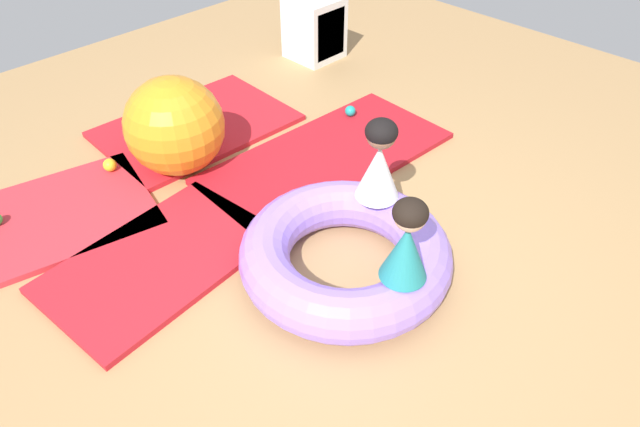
# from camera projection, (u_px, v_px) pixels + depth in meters

# --- Properties ---
(ground_plane) EXTENTS (8.00, 8.00, 0.00)m
(ground_plane) POSITION_uv_depth(u_px,v_px,m) (347.00, 277.00, 3.28)
(ground_plane) COLOR tan
(gym_mat_far_right) EXTENTS (1.88, 0.96, 0.04)m
(gym_mat_far_right) POSITION_uv_depth(u_px,v_px,m) (327.00, 158.00, 4.18)
(gym_mat_far_right) COLOR #B21923
(gym_mat_far_right) RESTS_ON ground
(gym_mat_near_right) EXTENTS (1.35, 0.92, 0.04)m
(gym_mat_near_right) POSITION_uv_depth(u_px,v_px,m) (159.00, 261.00, 3.36)
(gym_mat_near_right) COLOR red
(gym_mat_near_right) RESTS_ON ground
(gym_mat_near_left) EXTENTS (1.96, 1.30, 0.04)m
(gym_mat_near_left) POSITION_uv_depth(u_px,v_px,m) (2.00, 234.00, 3.54)
(gym_mat_near_left) COLOR red
(gym_mat_near_left) RESTS_ON ground
(gym_mat_far_left) EXTENTS (1.46, 1.03, 0.04)m
(gym_mat_far_left) POSITION_uv_depth(u_px,v_px,m) (196.00, 126.00, 4.51)
(gym_mat_far_left) COLOR red
(gym_mat_far_left) RESTS_ON ground
(inflatable_cushion) EXTENTS (1.20, 1.20, 0.29)m
(inflatable_cushion) POSITION_uv_depth(u_px,v_px,m) (345.00, 254.00, 3.22)
(inflatable_cushion) COLOR #9975EA
(inflatable_cushion) RESTS_ON ground
(child_in_teal) EXTENTS (0.29, 0.29, 0.47)m
(child_in_teal) POSITION_uv_depth(u_px,v_px,m) (407.00, 241.00, 2.76)
(child_in_teal) COLOR teal
(child_in_teal) RESTS_ON inflatable_cushion
(child_in_white) EXTENTS (0.33, 0.33, 0.51)m
(child_in_white) POSITION_uv_depth(u_px,v_px,m) (379.00, 160.00, 3.25)
(child_in_white) COLOR white
(child_in_white) RESTS_ON inflatable_cushion
(play_ball_teal) EXTENTS (0.08, 0.08, 0.08)m
(play_ball_teal) POSITION_uv_depth(u_px,v_px,m) (350.00, 111.00, 4.57)
(play_ball_teal) COLOR teal
(play_ball_teal) RESTS_ON gym_mat_far_right
(play_ball_yellow) EXTENTS (0.09, 0.09, 0.09)m
(play_ball_yellow) POSITION_uv_depth(u_px,v_px,m) (110.00, 165.00, 3.99)
(play_ball_yellow) COLOR yellow
(play_ball_yellow) RESTS_ON gym_mat_near_left
(exercise_ball_large) EXTENTS (0.68, 0.68, 0.68)m
(exercise_ball_large) POSITION_uv_depth(u_px,v_px,m) (175.00, 126.00, 3.90)
(exercise_ball_large) COLOR orange
(exercise_ball_large) RESTS_ON ground
(storage_cube) EXTENTS (0.44, 0.44, 0.56)m
(storage_cube) POSITION_uv_depth(u_px,v_px,m) (316.00, 29.00, 5.34)
(storage_cube) COLOR silver
(storage_cube) RESTS_ON ground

